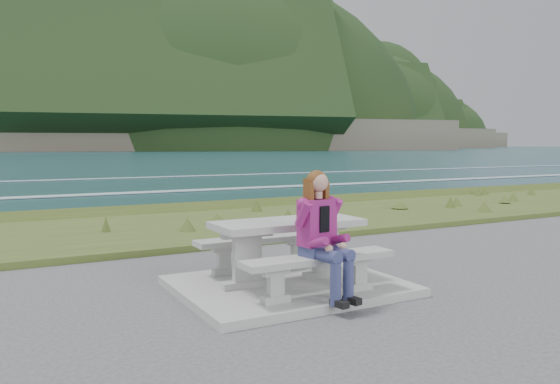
{
  "coord_description": "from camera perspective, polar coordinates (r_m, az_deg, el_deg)",
  "views": [
    {
      "loc": [
        -3.16,
        -5.63,
        1.75
      ],
      "look_at": [
        0.54,
        1.2,
        1.07
      ],
      "focal_mm": 35.0,
      "sensor_mm": 36.0,
      "label": 1
    }
  ],
  "objects": [
    {
      "name": "concrete_slab",
      "position": [
        6.68,
        0.83,
        -9.78
      ],
      "size": [
        2.6,
        2.1,
        0.1
      ],
      "primitive_type": "cube",
      "color": "#A3A39E",
      "rests_on": "ground"
    },
    {
      "name": "picnic_table",
      "position": [
        6.55,
        0.84,
        -4.41
      ],
      "size": [
        1.8,
        0.75,
        0.75
      ],
      "color": "#A3A39E",
      "rests_on": "concrete_slab"
    },
    {
      "name": "bench_landward",
      "position": [
        6.01,
        4.13,
        -7.56
      ],
      "size": [
        1.8,
        0.35,
        0.45
      ],
      "color": "#A3A39E",
      "rests_on": "concrete_slab"
    },
    {
      "name": "bench_seaward",
      "position": [
        7.2,
        -1.91,
        -5.44
      ],
      "size": [
        1.8,
        0.35,
        0.45
      ],
      "color": "#A3A39E",
      "rests_on": "concrete_slab"
    },
    {
      "name": "grass_verge",
      "position": [
        11.23,
        -11.79,
        -4.09
      ],
      "size": [
        160.0,
        4.5,
        0.22
      ],
      "primitive_type": "cube",
      "color": "#344F1D",
      "rests_on": "ground"
    },
    {
      "name": "shore_drop",
      "position": [
        14.01,
        -15.21,
        -2.37
      ],
      "size": [
        160.0,
        0.8,
        2.2
      ],
      "primitive_type": "cube",
      "color": "#6A5C50",
      "rests_on": "ground"
    },
    {
      "name": "ocean",
      "position": [
        31.09,
        -22.46,
        -1.84
      ],
      "size": [
        1600.0,
        1600.0,
        0.09
      ],
      "color": "#1C4750",
      "rests_on": "ground"
    },
    {
      "name": "headland_range",
      "position": [
        447.92,
        -2.9,
        6.04
      ],
      "size": [
        729.83,
        363.95,
        206.24
      ],
      "color": "#6A5C50",
      "rests_on": "ground"
    },
    {
      "name": "seated_woman",
      "position": [
        5.87,
        4.85,
        -6.28
      ],
      "size": [
        0.48,
        0.73,
        1.38
      ],
      "rotation": [
        0.0,
        0.0,
        0.18
      ],
      "color": "navy",
      "rests_on": "concrete_slab"
    }
  ]
}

